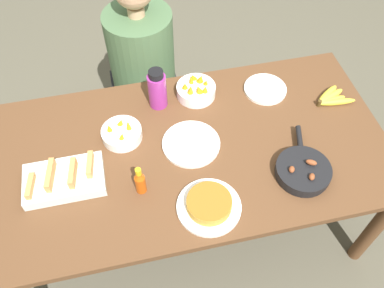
# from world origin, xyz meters

# --- Properties ---
(ground_plane) EXTENTS (14.00, 14.00, 0.00)m
(ground_plane) POSITION_xyz_m (0.00, 0.00, 0.00)
(ground_plane) COLOR #565142
(dining_table) EXTENTS (1.81, 0.95, 0.71)m
(dining_table) POSITION_xyz_m (0.00, 0.00, 0.63)
(dining_table) COLOR brown
(dining_table) RESTS_ON ground_plane
(banana_bunch) EXTENTS (0.20, 0.14, 0.04)m
(banana_bunch) POSITION_xyz_m (0.74, 0.14, 0.73)
(banana_bunch) COLOR yellow
(banana_bunch) RESTS_ON dining_table
(melon_tray) EXTENTS (0.34, 0.20, 0.10)m
(melon_tray) POSITION_xyz_m (-0.57, -0.06, 0.74)
(melon_tray) COLOR silver
(melon_tray) RESTS_ON dining_table
(skillet) EXTENTS (0.24, 0.35, 0.08)m
(skillet) POSITION_xyz_m (0.43, -0.24, 0.74)
(skillet) COLOR black
(skillet) RESTS_ON dining_table
(frittata_plate_center) EXTENTS (0.27, 0.27, 0.06)m
(frittata_plate_center) POSITION_xyz_m (-0.00, -0.31, 0.74)
(frittata_plate_center) COLOR white
(frittata_plate_center) RESTS_ON dining_table
(empty_plate_near_front) EXTENTS (0.22, 0.22, 0.02)m
(empty_plate_near_front) POSITION_xyz_m (0.44, 0.28, 0.72)
(empty_plate_near_front) COLOR white
(empty_plate_near_front) RESTS_ON dining_table
(empty_plate_far_left) EXTENTS (0.27, 0.27, 0.02)m
(empty_plate_far_left) POSITION_xyz_m (0.00, 0.02, 0.72)
(empty_plate_far_left) COLOR white
(empty_plate_far_left) RESTS_ON dining_table
(fruit_bowl_mango) EXTENTS (0.20, 0.20, 0.11)m
(fruit_bowl_mango) POSITION_xyz_m (0.09, 0.32, 0.75)
(fruit_bowl_mango) COLOR white
(fruit_bowl_mango) RESTS_ON dining_table
(fruit_bowl_citrus) EXTENTS (0.18, 0.18, 0.10)m
(fruit_bowl_citrus) POSITION_xyz_m (-0.30, 0.13, 0.74)
(fruit_bowl_citrus) COLOR white
(fruit_bowl_citrus) RESTS_ON dining_table
(water_bottle) EXTENTS (0.09, 0.09, 0.22)m
(water_bottle) POSITION_xyz_m (-0.10, 0.30, 0.81)
(water_bottle) COLOR #992D89
(water_bottle) RESTS_ON dining_table
(hot_sauce_bottle) EXTENTS (0.05, 0.05, 0.15)m
(hot_sauce_bottle) POSITION_xyz_m (-0.26, -0.17, 0.78)
(hot_sauce_bottle) COLOR #C64C0F
(hot_sauce_bottle) RESTS_ON dining_table
(person_figure) EXTENTS (0.40, 0.40, 1.19)m
(person_figure) POSITION_xyz_m (-0.13, 0.72, 0.49)
(person_figure) COLOR black
(person_figure) RESTS_ON ground_plane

